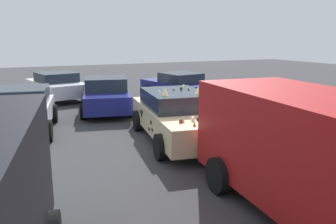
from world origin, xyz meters
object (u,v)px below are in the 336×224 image
(parked_sedan_behind_right, at_px, (21,110))
(parked_sedan_row_back_center, at_px, (56,86))
(art_car_decorated, at_px, (177,116))
(parked_van_near_left, at_px, (324,155))
(parked_sedan_far_right, at_px, (106,95))
(parked_sedan_row_back_far, at_px, (177,87))

(parked_sedan_behind_right, bearing_deg, parked_sedan_row_back_center, 173.28)
(parked_sedan_row_back_center, bearing_deg, art_car_decorated, -177.49)
(parked_van_near_left, distance_m, parked_sedan_behind_right, 9.18)
(art_car_decorated, relative_size, parked_sedan_row_back_center, 1.12)
(parked_van_near_left, height_order, parked_sedan_far_right, parked_van_near_left)
(art_car_decorated, height_order, parked_van_near_left, parked_van_near_left)
(parked_sedan_row_back_center, bearing_deg, parked_sedan_row_back_far, -130.85)
(parked_van_near_left, bearing_deg, parked_sedan_behind_right, 32.54)
(parked_sedan_row_back_center, distance_m, parked_sedan_far_right, 4.07)
(art_car_decorated, relative_size, parked_sedan_row_back_far, 1.16)
(parked_van_near_left, bearing_deg, parked_sedan_far_right, 10.16)
(parked_sedan_behind_right, distance_m, parked_sedan_row_back_center, 6.08)
(parked_van_near_left, relative_size, parked_sedan_behind_right, 1.30)
(art_car_decorated, xyz_separation_m, parked_sedan_row_back_center, (8.73, 2.39, -0.07))
(parked_sedan_row_back_center, relative_size, parked_sedan_far_right, 0.93)
(parked_van_near_left, bearing_deg, art_car_decorated, 5.76)
(art_car_decorated, bearing_deg, parked_sedan_far_right, -161.89)
(parked_sedan_behind_right, height_order, parked_sedan_row_back_center, parked_sedan_behind_right)
(parked_sedan_far_right, distance_m, parked_sedan_row_back_far, 3.89)
(parked_sedan_behind_right, xyz_separation_m, parked_sedan_row_back_far, (2.98, -7.10, -0.02))
(parked_sedan_far_right, bearing_deg, parked_sedan_row_back_center, 34.61)
(art_car_decorated, relative_size, parked_van_near_left, 0.90)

